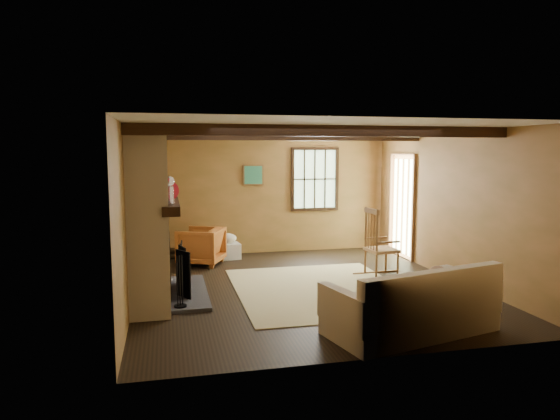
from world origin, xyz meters
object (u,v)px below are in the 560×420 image
object	(u,v)px
laundry_basket	(227,251)
armchair	(201,246)
rocking_chair	(379,247)
fireplace	(152,220)
sofa	(414,309)

from	to	relation	value
laundry_basket	armchair	bearing A→B (deg)	-141.93
rocking_chair	laundry_basket	world-z (taller)	rocking_chair
fireplace	sofa	xyz separation A→B (m)	(2.93, -2.19, -0.82)
rocking_chair	laundry_basket	bearing A→B (deg)	46.00
rocking_chair	armchair	distance (m)	3.23
rocking_chair	sofa	world-z (taller)	rocking_chair
fireplace	rocking_chair	bearing A→B (deg)	5.66
laundry_basket	armchair	distance (m)	0.68
sofa	armchair	distance (m)	4.60
sofa	laundry_basket	bearing A→B (deg)	96.13
sofa	fireplace	bearing A→B (deg)	129.59
sofa	laundry_basket	distance (m)	4.76
laundry_basket	armchair	xyz separation A→B (m)	(-0.51, -0.40, 0.19)
fireplace	laundry_basket	bearing A→B (deg)	60.13
rocking_chair	fireplace	bearing A→B (deg)	91.44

